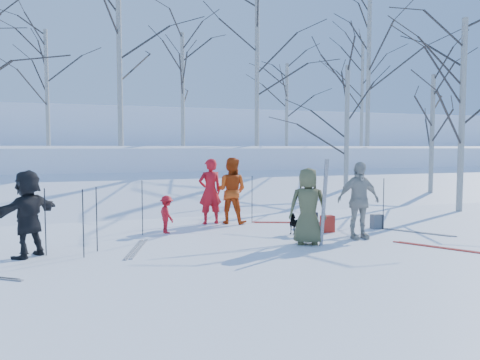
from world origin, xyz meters
name	(u,v)px	position (x,y,z in m)	size (l,w,h in m)	color
ground	(261,240)	(0.00, 0.00, 0.00)	(120.00, 120.00, 0.00)	white
snow_ramp	(191,201)	(0.00, 7.00, 0.15)	(70.00, 9.50, 1.40)	white
snow_plateau	(151,167)	(0.00, 17.00, 1.00)	(70.00, 18.00, 2.20)	white
far_hill	(119,149)	(0.00, 38.00, 2.00)	(90.00, 30.00, 6.00)	white
skier_olive_center	(308,206)	(0.81, -0.74, 0.85)	(0.83, 0.54, 1.70)	brown
skier_red_north	(210,191)	(-0.48, 2.67, 0.92)	(0.67, 0.44, 1.83)	red
skier_redor_behind	(231,191)	(0.11, 2.56, 0.93)	(0.90, 0.70, 1.86)	#C8410F
skier_red_seated	(167,214)	(-1.89, 1.65, 0.47)	(0.61, 0.35, 0.94)	red
skier_cream_east	(358,200)	(2.23, -0.55, 0.91)	(1.06, 0.44, 1.81)	beige
skier_grey_west	(28,214)	(-4.91, 0.00, 0.86)	(1.59, 0.51, 1.71)	black
dog	(297,225)	(1.07, 0.32, 0.26)	(0.28, 0.61, 0.52)	black
upright_ski_left	(324,203)	(1.04, -1.02, 0.95)	(0.07, 0.02, 1.90)	silver
upright_ski_right	(324,202)	(1.11, -0.93, 0.95)	(0.07, 0.02, 1.90)	silver
ski_pair_b	(287,222)	(1.63, 2.13, 0.01)	(1.85, 0.87, 0.02)	#B12419
ski_pair_c	(440,247)	(3.30, -2.00, 0.01)	(1.14, 1.74, 0.02)	#B12419
ski_pair_d	(414,232)	(4.04, -0.32, 0.01)	(1.17, 1.72, 0.02)	silver
ski_pair_e	(137,249)	(-2.84, 0.00, 0.01)	(0.74, 1.88, 0.02)	silver
ski_pole_a	(97,219)	(-3.62, 0.07, 0.67)	(0.02, 0.02, 1.34)	black
ski_pole_b	(142,208)	(-2.50, 1.61, 0.67)	(0.02, 0.02, 1.34)	black
ski_pole_c	(383,204)	(3.57, 0.33, 0.67)	(0.02, 0.02, 1.34)	black
ski_pole_d	(355,203)	(3.02, 0.82, 0.67)	(0.02, 0.02, 1.34)	black
ski_pole_e	(252,199)	(0.68, 2.42, 0.67)	(0.02, 0.02, 1.34)	black
ski_pole_f	(45,222)	(-4.60, 0.02, 0.67)	(0.02, 0.02, 1.34)	black
ski_pole_g	(83,223)	(-3.89, -0.41, 0.67)	(0.02, 0.02, 1.34)	black
backpack_red	(327,224)	(1.98, 0.44, 0.21)	(0.32, 0.22, 0.42)	red
backpack_grey	(377,222)	(3.46, 0.45, 0.19)	(0.30, 0.20, 0.38)	#585B60
backpack_dark	(310,220)	(1.93, 1.27, 0.20)	(0.34, 0.24, 0.40)	black
birch_plateau_a	(369,67)	(10.40, 11.06, 6.32)	(6.36, 6.36, 8.24)	silver
birch_plateau_b	(257,74)	(3.86, 10.22, 5.50)	(5.22, 5.22, 6.60)	silver
birch_plateau_c	(47,88)	(-5.20, 13.18, 4.82)	(4.27, 4.27, 5.24)	silver
birch_plateau_d	(287,105)	(6.51, 12.69, 4.37)	(3.64, 3.64, 4.34)	silver
birch_plateau_e	(362,94)	(13.14, 15.72, 5.49)	(5.20, 5.20, 6.57)	silver
birch_plateau_f	(119,54)	(-2.32, 9.21, 5.81)	(5.65, 5.65, 7.21)	silver
birch_plateau_i	(183,90)	(0.88, 12.42, 4.90)	(4.38, 4.38, 5.41)	silver
birch_edge_b	(462,116)	(8.13, 2.41, 3.19)	(5.07, 5.07, 6.38)	silver
birch_edge_c	(432,138)	(9.42, 5.24, 2.51)	(4.12, 4.12, 5.03)	silver
birch_edge_e	(347,134)	(5.87, 5.83, 2.64)	(4.30, 4.30, 5.28)	silver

